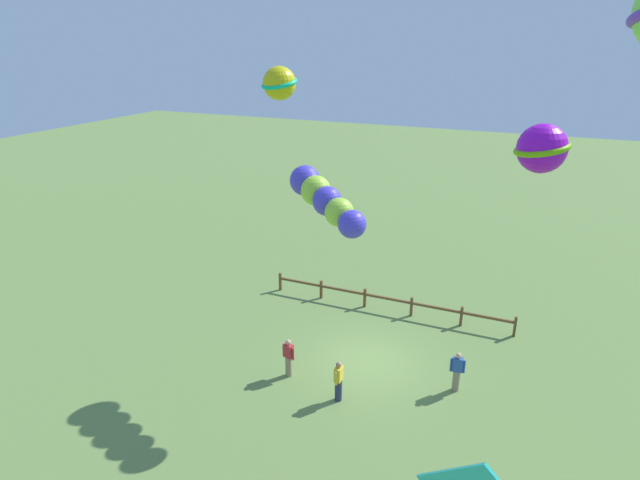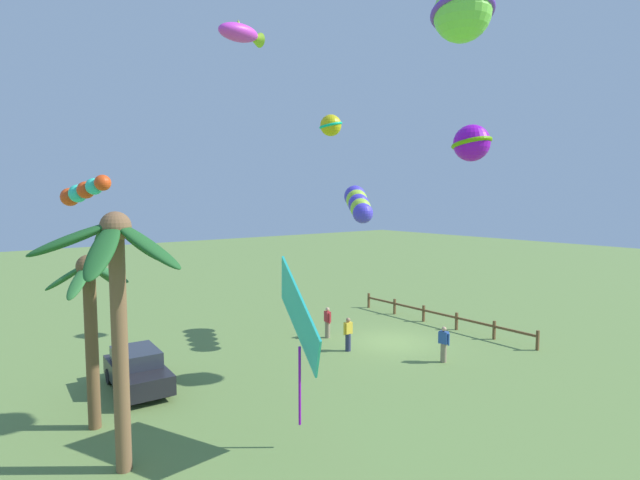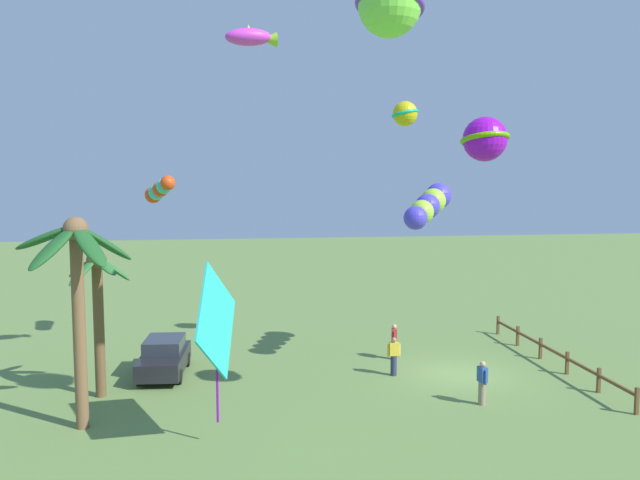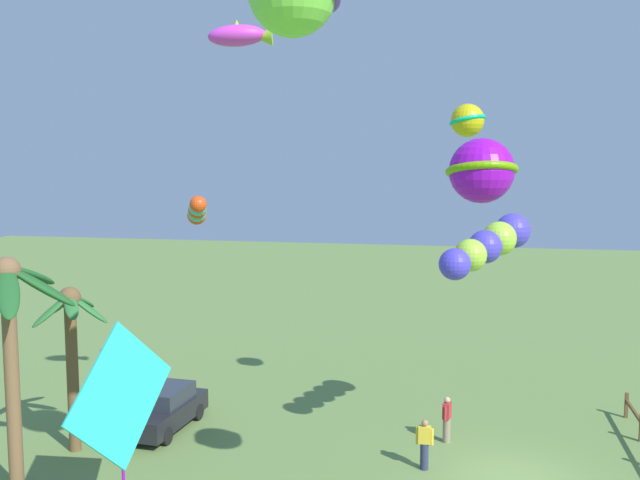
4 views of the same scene
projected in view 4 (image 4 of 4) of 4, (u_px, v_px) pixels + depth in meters
ground_plane at (514, 480)px, 21.03m from camera, size 120.00×120.00×0.00m
palm_tree_0 at (71, 335)px, 22.82m from camera, size 2.69×2.48×5.49m
palm_tree_1 at (9, 316)px, 19.72m from camera, size 3.77×3.84×6.88m
parked_car_0 at (163, 409)px, 25.01m from camera, size 4.01×1.98×1.51m
spectator_0 at (447, 419)px, 23.83m from camera, size 0.54×0.31×1.59m
spectator_2 at (424, 444)px, 21.71m from camera, size 0.26×0.55×1.59m
kite_fish_0 at (241, 35)px, 21.17m from camera, size 1.21×2.08×0.83m
kite_ball_1 at (482, 171)px, 15.12m from camera, size 1.89×1.88×1.41m
kite_tube_2 at (489, 245)px, 21.98m from camera, size 3.59×2.85×1.85m
kite_ball_4 at (467, 120)px, 22.95m from camera, size 1.59×1.59×1.09m
kite_diamond_5 at (121, 398)px, 17.10m from camera, size 3.40×1.17×4.89m
kite_tube_6 at (197, 211)px, 29.10m from camera, size 2.77×1.63×1.35m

